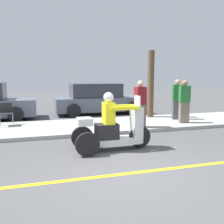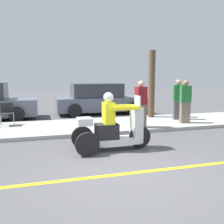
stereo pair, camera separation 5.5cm
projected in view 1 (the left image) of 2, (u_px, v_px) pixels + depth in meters
ground_plane at (128, 174)px, 4.92m from camera, size 60.00×60.00×0.00m
lane_stripe at (136, 173)px, 4.97m from camera, size 24.00×0.12×0.01m
sidewalk_strip at (86, 126)px, 9.28m from camera, size 28.00×2.80×0.12m
motorcycle_trike at (113, 129)px, 6.46m from camera, size 2.08×0.84×1.51m
spectator_by_tree at (140, 105)px, 8.74m from camera, size 0.43×0.32×1.64m
spectator_with_child at (184, 102)px, 9.61m from camera, size 0.43×0.30×1.65m
spectator_far_back at (177, 100)px, 10.40m from camera, size 0.44×0.33×1.66m
folding_chair_curbside at (6, 112)px, 9.11m from camera, size 0.51×0.51×0.82m
parked_car_lot_left at (98, 99)px, 12.82m from camera, size 4.51×2.02×1.55m
tree_trunk at (151, 84)px, 10.91m from camera, size 0.28×0.28×2.90m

